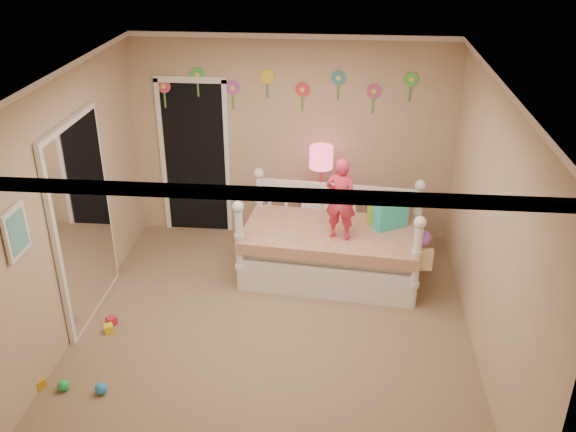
# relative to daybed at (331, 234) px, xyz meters

# --- Properties ---
(floor) EXTENTS (4.00, 4.50, 0.01)m
(floor) POSITION_rel_daybed_xyz_m (-0.54, -1.19, -0.55)
(floor) COLOR #7F684C
(floor) RESTS_ON ground
(ceiling) EXTENTS (4.00, 4.50, 0.01)m
(ceiling) POSITION_rel_daybed_xyz_m (-0.54, -1.19, 2.05)
(ceiling) COLOR white
(ceiling) RESTS_ON floor
(back_wall) EXTENTS (4.00, 0.01, 2.60)m
(back_wall) POSITION_rel_daybed_xyz_m (-0.54, 1.06, 0.75)
(back_wall) COLOR tan
(back_wall) RESTS_ON floor
(left_wall) EXTENTS (0.01, 4.50, 2.60)m
(left_wall) POSITION_rel_daybed_xyz_m (-2.54, -1.19, 0.75)
(left_wall) COLOR tan
(left_wall) RESTS_ON floor
(right_wall) EXTENTS (0.01, 4.50, 2.60)m
(right_wall) POSITION_rel_daybed_xyz_m (1.46, -1.19, 0.75)
(right_wall) COLOR tan
(right_wall) RESTS_ON floor
(crown_molding) EXTENTS (4.00, 4.50, 0.06)m
(crown_molding) POSITION_rel_daybed_xyz_m (-0.54, -1.19, 2.02)
(crown_molding) COLOR white
(crown_molding) RESTS_ON ceiling
(daybed) EXTENTS (2.13, 1.29, 1.10)m
(daybed) POSITION_rel_daybed_xyz_m (0.00, 0.00, 0.00)
(daybed) COLOR white
(daybed) RESTS_ON floor
(pillow_turquoise) EXTENTS (0.40, 0.32, 0.39)m
(pillow_turquoise) POSITION_rel_daybed_xyz_m (0.67, 0.11, 0.26)
(pillow_turquoise) COLOR #2AD4B2
(pillow_turquoise) RESTS_ON daybed
(pillow_lime) EXTENTS (0.38, 0.15, 0.36)m
(pillow_lime) POSITION_rel_daybed_xyz_m (0.59, 0.22, 0.24)
(pillow_lime) COLOR #A1DF44
(pillow_lime) RESTS_ON daybed
(child) EXTENTS (0.39, 0.30, 0.94)m
(child) POSITION_rel_daybed_xyz_m (0.09, -0.18, 0.53)
(child) COLOR #EC3558
(child) RESTS_ON daybed
(nightstand) EXTENTS (0.44, 0.34, 0.71)m
(nightstand) POSITION_rel_daybed_xyz_m (-0.16, 0.72, -0.19)
(nightstand) COLOR white
(nightstand) RESTS_ON floor
(table_lamp) EXTENTS (0.29, 0.29, 0.63)m
(table_lamp) POSITION_rel_daybed_xyz_m (-0.16, 0.72, 0.58)
(table_lamp) COLOR #D51C59
(table_lamp) RESTS_ON nightstand
(closet_doorway) EXTENTS (0.90, 0.04, 2.07)m
(closet_doorway) POSITION_rel_daybed_xyz_m (-1.79, 1.04, 0.49)
(closet_doorway) COLOR black
(closet_doorway) RESTS_ON back_wall
(flower_decals) EXTENTS (3.40, 0.02, 0.50)m
(flower_decals) POSITION_rel_daybed_xyz_m (-0.63, 1.05, 1.39)
(flower_decals) COLOR #B2668C
(flower_decals) RESTS_ON back_wall
(mirror_closet) EXTENTS (0.07, 1.30, 2.10)m
(mirror_closet) POSITION_rel_daybed_xyz_m (-2.50, -0.89, 0.50)
(mirror_closet) COLOR white
(mirror_closet) RESTS_ON left_wall
(wall_picture) EXTENTS (0.05, 0.34, 0.42)m
(wall_picture) POSITION_rel_daybed_xyz_m (-2.51, -2.09, 1.00)
(wall_picture) COLOR white
(wall_picture) RESTS_ON left_wall
(hanging_bag) EXTENTS (0.20, 0.16, 0.36)m
(hanging_bag) POSITION_rel_daybed_xyz_m (0.97, -0.53, 0.12)
(hanging_bag) COLOR beige
(hanging_bag) RESTS_ON daybed
(toy_scatter) EXTENTS (1.14, 1.47, 0.11)m
(toy_scatter) POSITION_rel_daybed_xyz_m (-2.29, -1.75, -0.49)
(toy_scatter) COLOR #996666
(toy_scatter) RESTS_ON floor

